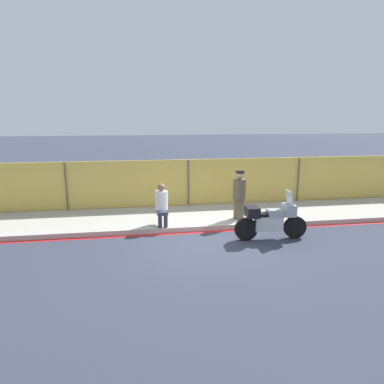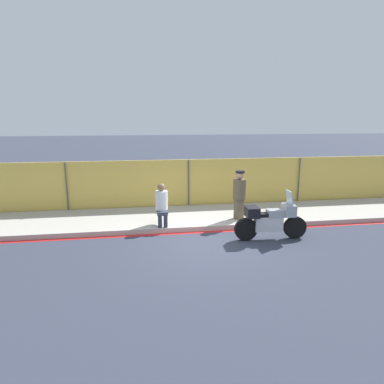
% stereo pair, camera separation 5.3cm
% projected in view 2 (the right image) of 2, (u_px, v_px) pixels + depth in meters
% --- Properties ---
extents(ground_plane, '(120.00, 120.00, 0.00)m').
position_uv_depth(ground_plane, '(207.00, 242.00, 10.03)').
color(ground_plane, '#333847').
extents(sidewalk, '(34.03, 2.74, 0.16)m').
position_uv_depth(sidewalk, '(194.00, 217.00, 12.25)').
color(sidewalk, '#ADA89E').
rests_on(sidewalk, ground_plane).
extents(curb_paint_stripe, '(34.03, 0.18, 0.01)m').
position_uv_depth(curb_paint_stripe, '(202.00, 232.00, 10.86)').
color(curb_paint_stripe, red).
rests_on(curb_paint_stripe, ground_plane).
extents(storefront_fence, '(32.33, 0.17, 1.97)m').
position_uv_depth(storefront_fence, '(188.00, 184.00, 13.46)').
color(storefront_fence, gold).
rests_on(storefront_fence, ground_plane).
extents(motorcycle, '(2.20, 0.54, 1.48)m').
position_uv_depth(motorcycle, '(270.00, 220.00, 10.13)').
color(motorcycle, black).
rests_on(motorcycle, ground_plane).
extents(officer_standing, '(0.44, 0.44, 1.66)m').
position_uv_depth(officer_standing, '(239.00, 195.00, 11.62)').
color(officer_standing, brown).
rests_on(officer_standing, sidewalk).
extents(person_seated_on_curb, '(0.40, 0.69, 1.34)m').
position_uv_depth(person_seated_on_curb, '(162.00, 202.00, 11.03)').
color(person_seated_on_curb, '#2D3342').
rests_on(person_seated_on_curb, sidewalk).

